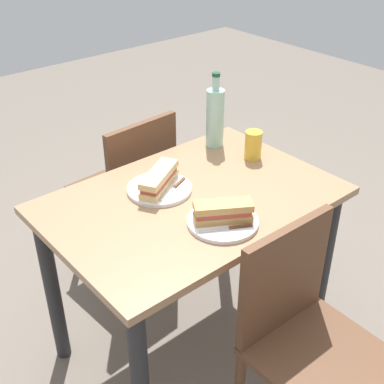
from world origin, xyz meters
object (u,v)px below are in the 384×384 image
Objects in this scene: knife_far at (229,228)px; chair_far at (303,333)px; chair_near at (131,188)px; baguette_sandwich_near at (159,179)px; plate_far at (223,222)px; water_bottle at (215,117)px; beer_glass at (253,145)px; knife_near at (174,188)px; baguette_sandwich_far at (223,212)px; dining_table at (192,226)px; plate_near at (159,189)px.

chair_far is at bearing 99.71° from knife_far.
baguette_sandwich_near is (0.16, 0.45, 0.31)m from chair_near.
water_bottle reaches higher than plate_far.
baguette_sandwich_near is at bearing -83.73° from plate_far.
beer_glass is at bearing -121.78° from chair_far.
knife_far is at bearing 92.36° from baguette_sandwich_near.
knife_near is 0.27m from plate_far.
baguette_sandwich_far reaches higher than knife_far.
dining_table is 4.68× the size of baguette_sandwich_near.
plate_near is at bearing -87.64° from knife_far.
plate_far is 0.06m from knife_far.
knife_far is at bearing 35.89° from beer_glass.
plate_near is 0.46m from beer_glass.
baguette_sandwich_near and baguette_sandwich_far have the same top height.
plate_near is 0.32m from baguette_sandwich_far.
baguette_sandwich_near is 1.40× the size of knife_far.
water_bottle reaches higher than plate_near.
baguette_sandwich_far is at bearing 89.17° from knife_near.
plate_near is 2.02× the size of beer_glass.
plate_near is (0.07, -0.11, 0.14)m from dining_table.
knife_near is at bearing -90.83° from plate_far.
chair_near is 5.35× the size of knife_far.
dining_table is 5.21× the size of baguette_sandwich_far.
baguette_sandwich_far is at bearing 80.66° from chair_near.
water_bottle is 2.71× the size of beer_glass.
plate_far is (0.12, 0.76, 0.27)m from chair_near.
knife_near is (0.03, -0.63, 0.28)m from chair_far.
baguette_sandwich_far is (-0.03, 0.31, 0.04)m from plate_near.
chair_far is at bearing 66.93° from water_bottle.
chair_far is 3.83× the size of baguette_sandwich_near.
knife_far is 0.66m from water_bottle.
beer_glass reaches higher than knife_near.
knife_near is 0.27m from baguette_sandwich_far.
beer_glass is (-0.39, -0.07, 0.19)m from dining_table.
chair_near is 0.56m from water_bottle.
baguette_sandwich_far is 0.62× the size of water_bottle.
knife_near is 0.44m from water_bottle.
baguette_sandwich_near reaches higher than knife_far.
beer_glass is (-0.42, -0.27, 0.05)m from plate_far.
baguette_sandwich_far reaches higher than plate_near.
dining_table is at bearing 111.94° from knife_near.
knife_near is (-0.04, 0.04, 0.01)m from plate_near.
knife_far is (0.14, 0.81, 0.28)m from chair_near.
knife_far is at bearing -80.29° from chair_far.
chair_near is at bearing -58.72° from beer_glass.
plate_far is at bearing -110.30° from knife_far.
plate_near is at bearing -5.39° from beer_glass.
chair_near is 4.26× the size of baguette_sandwich_far.
dining_table is 1.22× the size of chair_far.
chair_near is at bearing -109.55° from baguette_sandwich_near.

